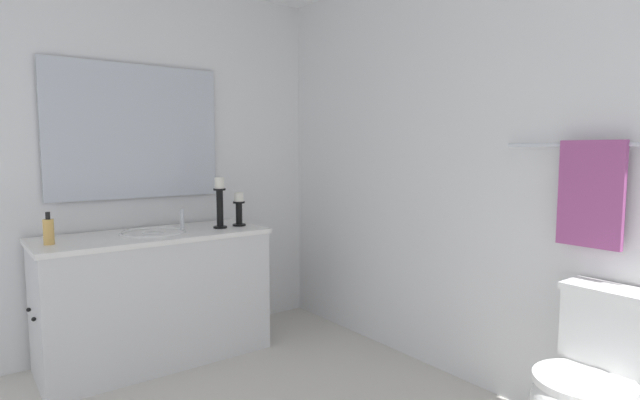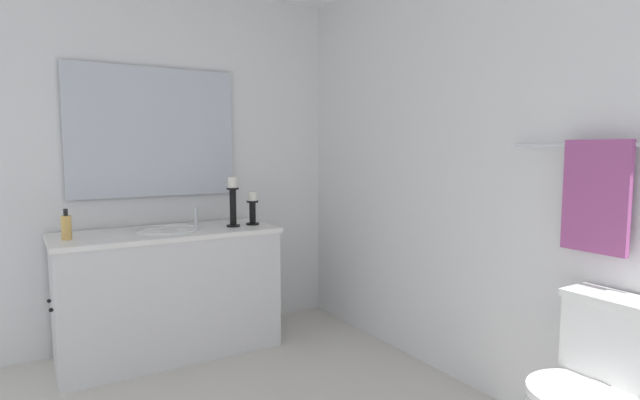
# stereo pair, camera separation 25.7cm
# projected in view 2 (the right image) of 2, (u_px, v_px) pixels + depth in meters

# --- Properties ---
(wall_back) EXTENTS (3.09, 0.04, 2.45)m
(wall_back) POSITION_uv_depth(u_px,v_px,m) (460.00, 168.00, 2.83)
(wall_back) COLOR white
(wall_back) RESTS_ON ground
(wall_left) EXTENTS (0.04, 2.70, 2.45)m
(wall_left) POSITION_uv_depth(u_px,v_px,m) (151.00, 165.00, 3.45)
(wall_left) COLOR white
(wall_left) RESTS_ON ground
(vanity_cabinet) EXTENTS (0.58, 1.39, 0.81)m
(vanity_cabinet) POSITION_uv_depth(u_px,v_px,m) (169.00, 292.00, 3.26)
(vanity_cabinet) COLOR silver
(vanity_cabinet) RESTS_ON ground
(sink_basin) EXTENTS (0.40, 0.40, 0.24)m
(sink_basin) POSITION_uv_depth(u_px,v_px,m) (168.00, 236.00, 3.22)
(sink_basin) COLOR white
(sink_basin) RESTS_ON vanity_cabinet
(mirror) EXTENTS (0.02, 1.11, 0.87)m
(mirror) POSITION_uv_depth(u_px,v_px,m) (154.00, 132.00, 3.39)
(mirror) COLOR silver
(candle_holder_tall) EXTENTS (0.09, 0.09, 0.23)m
(candle_holder_tall) POSITION_uv_depth(u_px,v_px,m) (252.00, 208.00, 3.46)
(candle_holder_tall) COLOR black
(candle_holder_tall) RESTS_ON vanity_cabinet
(candle_holder_short) EXTENTS (0.09, 0.09, 0.34)m
(candle_holder_short) POSITION_uv_depth(u_px,v_px,m) (233.00, 200.00, 3.37)
(candle_holder_short) COLOR black
(candle_holder_short) RESTS_ON vanity_cabinet
(soap_bottle) EXTENTS (0.06, 0.06, 0.18)m
(soap_bottle) POSITION_uv_depth(u_px,v_px,m) (66.00, 227.00, 2.89)
(soap_bottle) COLOR #E5B259
(soap_bottle) RESTS_ON vanity_cabinet
(toilet) EXTENTS (0.39, 0.54, 0.75)m
(toilet) POSITION_uv_depth(u_px,v_px,m) (590.00, 398.00, 1.95)
(toilet) COLOR white
(toilet) RESTS_ON ground
(towel_bar) EXTENTS (0.84, 0.02, 0.02)m
(towel_bar) POSITION_uv_depth(u_px,v_px,m) (601.00, 144.00, 2.08)
(towel_bar) COLOR silver
(towel_near_vanity) EXTENTS (0.28, 0.03, 0.47)m
(towel_near_vanity) POSITION_uv_depth(u_px,v_px,m) (596.00, 196.00, 2.10)
(towel_near_vanity) COLOR #A54C8C
(towel_near_vanity) RESTS_ON towel_bar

